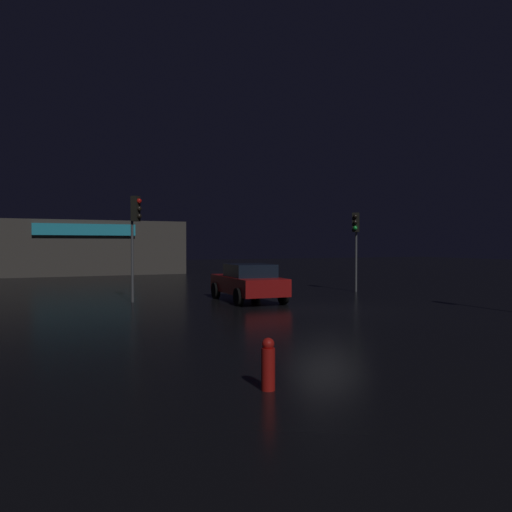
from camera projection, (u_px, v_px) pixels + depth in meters
ground_plane at (326, 309)px, 18.28m from camera, size 120.00×120.00×0.00m
store_building at (79, 248)px, 41.46m from camera, size 15.26×9.09×4.12m
traffic_signal_main at (135, 221)px, 20.47m from camera, size 0.43×0.42×4.23m
traffic_signal_cross_left at (356, 231)px, 25.05m from camera, size 0.42×0.42×3.85m
car_near at (248, 282)px, 20.94m from camera, size 2.29×4.58×1.52m
fire_hydrant at (268, 364)px, 8.13m from camera, size 0.22×0.22×0.83m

